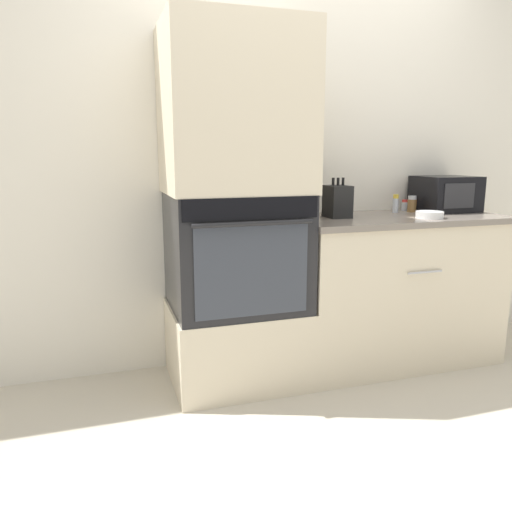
{
  "coord_description": "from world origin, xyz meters",
  "views": [
    {
      "loc": [
        -1.09,
        -2.3,
        1.28
      ],
      "look_at": [
        -0.28,
        0.21,
        0.74
      ],
      "focal_mm": 35.0,
      "sensor_mm": 36.0,
      "label": 1
    }
  ],
  "objects": [
    {
      "name": "ground_plane",
      "position": [
        0.0,
        0.0,
        0.0
      ],
      "size": [
        12.0,
        12.0,
        0.0
      ],
      "primitive_type": "plane",
      "color": "beige"
    },
    {
      "name": "wall_back",
      "position": [
        0.0,
        0.63,
        1.25
      ],
      "size": [
        8.0,
        0.05,
        2.5
      ],
      "color": "silver",
      "rests_on": "ground_plane"
    },
    {
      "name": "oven_cabinet_base",
      "position": [
        -0.37,
        0.3,
        0.22
      ],
      "size": [
        0.74,
        0.6,
        0.44
      ],
      "color": "beige",
      "rests_on": "ground_plane"
    },
    {
      "name": "wall_oven",
      "position": [
        -0.37,
        0.3,
        0.76
      ],
      "size": [
        0.72,
        0.64,
        0.64
      ],
      "color": "black",
      "rests_on": "oven_cabinet_base"
    },
    {
      "name": "oven_cabinet_upper",
      "position": [
        -0.37,
        0.3,
        1.5
      ],
      "size": [
        0.74,
        0.6,
        0.86
      ],
      "color": "beige",
      "rests_on": "wall_oven"
    },
    {
      "name": "counter_unit",
      "position": [
        0.64,
        0.3,
        0.46
      ],
      "size": [
        1.29,
        0.63,
        0.92
      ],
      "color": "beige",
      "rests_on": "ground_plane"
    },
    {
      "name": "microwave",
      "position": [
        1.07,
        0.41,
        1.03
      ],
      "size": [
        0.36,
        0.32,
        0.23
      ],
      "color": "black",
      "rests_on": "counter_unit"
    },
    {
      "name": "knife_block",
      "position": [
        0.26,
        0.33,
        1.01
      ],
      "size": [
        0.13,
        0.15,
        0.23
      ],
      "color": "black",
      "rests_on": "counter_unit"
    },
    {
      "name": "bowl",
      "position": [
        0.75,
        0.14,
        0.94
      ],
      "size": [
        0.16,
        0.16,
        0.04
      ],
      "color": "white",
      "rests_on": "counter_unit"
    },
    {
      "name": "condiment_jar_near",
      "position": [
        0.84,
        0.43,
        0.97
      ],
      "size": [
        0.06,
        0.06,
        0.1
      ],
      "color": "brown",
      "rests_on": "counter_unit"
    },
    {
      "name": "condiment_jar_mid",
      "position": [
        0.72,
        0.44,
        0.97
      ],
      "size": [
        0.04,
        0.04,
        0.12
      ],
      "color": "silver",
      "rests_on": "counter_unit"
    },
    {
      "name": "condiment_jar_far",
      "position": [
        0.85,
        0.52,
        0.95
      ],
      "size": [
        0.05,
        0.05,
        0.07
      ],
      "color": "silver",
      "rests_on": "counter_unit"
    }
  ]
}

